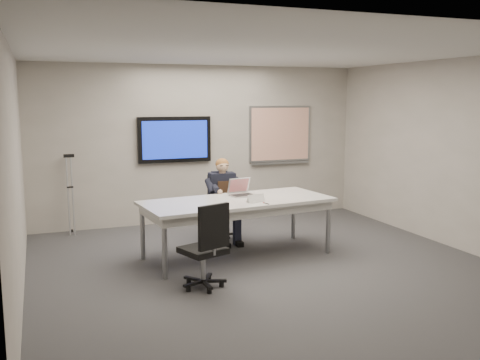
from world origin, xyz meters
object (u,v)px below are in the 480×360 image
object	(u,v)px
office_chair_near	(205,262)
laptop	(241,191)
conference_table	(237,206)
office_chair_far	(221,219)
seated_person	(226,209)

from	to	relation	value
office_chair_near	laptop	distance (m)	1.77
conference_table	laptop	size ratio (longest dim) A/B	7.15
office_chair_far	office_chair_near	xyz separation A→B (m)	(-0.92, -2.11, 0.01)
office_chair_near	seated_person	size ratio (longest dim) A/B	0.80
seated_person	laptop	world-z (taller)	seated_person
conference_table	laptop	distance (m)	0.37
office_chair_far	laptop	bearing A→B (deg)	-73.47
office_chair_near	laptop	xyz separation A→B (m)	(0.98, 1.37, 0.56)
seated_person	office_chair_near	bearing A→B (deg)	-112.23
office_chair_near	laptop	size ratio (longest dim) A/B	2.69
office_chair_near	seated_person	distance (m)	2.09
seated_person	laptop	distance (m)	0.62
office_chair_near	seated_person	world-z (taller)	seated_person
conference_table	office_chair_far	bearing A→B (deg)	77.64
conference_table	office_chair_far	xyz separation A→B (m)	(0.11, 1.03, -0.41)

